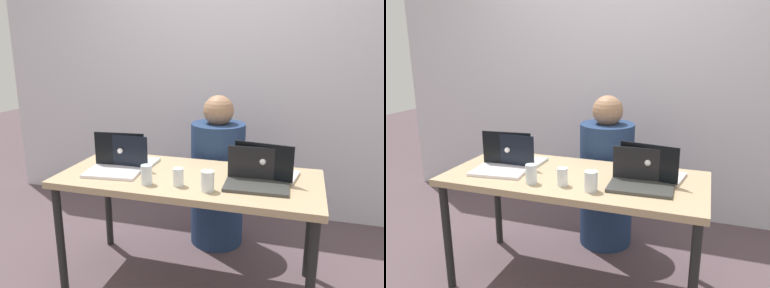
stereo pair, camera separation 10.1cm
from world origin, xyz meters
The scene contains 11 objects.
ground_plane centered at (0.00, 0.00, 0.00)m, with size 12.00×12.00×0.00m, color #524146.
back_wall centered at (0.00, 1.25, 1.19)m, with size 4.50×0.10×2.37m, color silver.
desk centered at (0.00, 0.00, 0.66)m, with size 1.56×0.69×0.74m.
person_at_center centered at (0.05, 0.59, 0.51)m, with size 0.48×0.48×1.15m.
laptop_back_left centered at (-0.45, 0.09, 0.78)m, with size 0.36×0.25×0.22m.
laptop_front_left centered at (-0.46, -0.05, 0.79)m, with size 0.35×0.28×0.23m.
laptop_back_right centered at (0.45, 0.11, 0.79)m, with size 0.38×0.29×0.23m.
laptop_front_right centered at (0.41, -0.05, 0.78)m, with size 0.36×0.24×0.20m.
water_glass_left centered at (-0.19, -0.20, 0.78)m, with size 0.06×0.06×0.11m.
water_glass_right centered at (0.17, -0.20, 0.78)m, with size 0.07×0.07×0.11m.
water_glass_center centered at (-0.01, -0.17, 0.78)m, with size 0.06×0.06×0.10m.
Camera 1 is at (0.63, -2.03, 1.50)m, focal length 35.00 mm.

